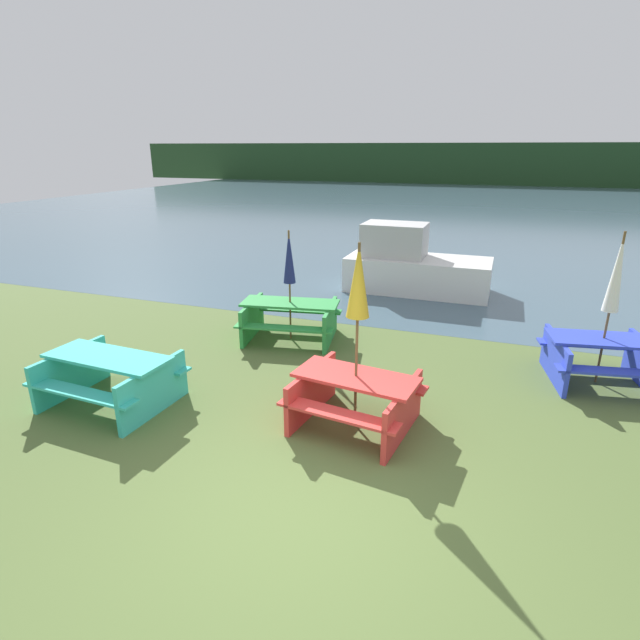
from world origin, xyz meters
name	(u,v)px	position (x,y,z in m)	size (l,w,h in m)	color
ground_plane	(298,516)	(0.00, 0.00, 0.00)	(60.00, 60.00, 0.00)	#516633
water	(477,205)	(0.00, 30.76, 0.00)	(60.00, 50.00, 0.00)	#425B6B
far_treeline	(491,164)	(0.00, 50.76, 2.00)	(80.00, 1.60, 4.00)	#1E3D1E
picnic_table_teal	(110,375)	(-3.46, 1.28, 0.46)	(1.90, 1.47, 0.76)	#33B7A8
picnic_table_red	(355,395)	(0.05, 1.90, 0.45)	(1.78, 1.58, 0.74)	red
picnic_table_blue	(600,356)	(3.33, 4.47, 0.45)	(1.82, 1.64, 0.76)	blue
picnic_table_green	(290,316)	(-2.03, 4.59, 0.46)	(2.05, 1.67, 0.75)	green
umbrella_navy	(289,258)	(-2.03, 4.59, 1.60)	(0.23, 0.23, 2.13)	brown
umbrella_white	(617,274)	(3.33, 4.47, 1.78)	(0.23, 0.23, 2.42)	brown
umbrella_gold	(358,283)	(0.05, 1.90, 1.99)	(0.29, 0.29, 2.49)	brown
boat	(412,267)	(-0.42, 8.89, 0.64)	(3.63, 1.61, 1.73)	silver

